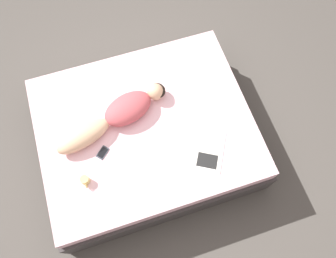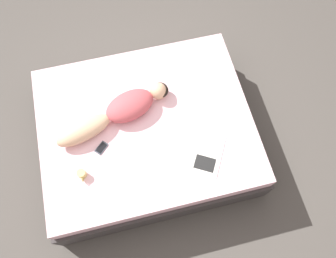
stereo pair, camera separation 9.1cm
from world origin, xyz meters
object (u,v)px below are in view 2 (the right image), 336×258
object	(u,v)px
coffee_mug	(82,174)
cell_phone	(102,148)
person	(118,112)
open_magazine	(207,154)

from	to	relation	value
coffee_mug	cell_phone	distance (m)	0.31
person	coffee_mug	distance (m)	0.69
open_magazine	cell_phone	size ratio (longest dim) A/B	3.47
coffee_mug	person	bearing A→B (deg)	139.73
coffee_mug	cell_phone	size ratio (longest dim) A/B	0.80
open_magazine	coffee_mug	distance (m)	1.19
coffee_mug	cell_phone	bearing A→B (deg)	136.40
person	open_magazine	xyz separation A→B (m)	(0.59, 0.75, -0.08)
open_magazine	coffee_mug	xyz separation A→B (m)	(-0.07, -1.19, 0.04)
person	open_magazine	bearing A→B (deg)	34.46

